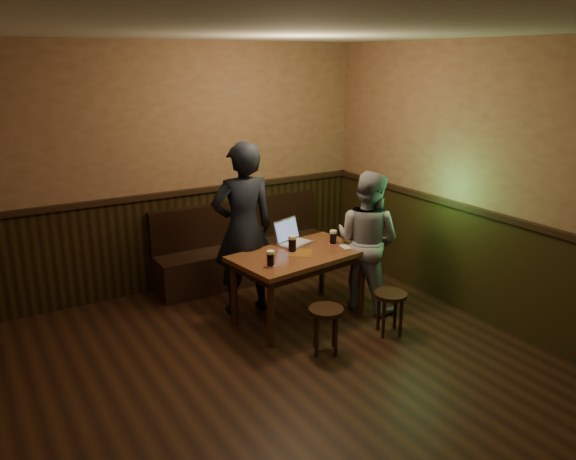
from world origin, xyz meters
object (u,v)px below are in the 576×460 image
(stool_left, at_px, (326,317))
(stool_right, at_px, (390,301))
(laptop, at_px, (291,238))
(pint_left, at_px, (271,258))
(pub_table, at_px, (299,261))
(person_suit, at_px, (243,229))
(pint_mid, at_px, (292,244))
(bench, at_px, (244,255))
(person_grey, at_px, (367,241))
(pint_right, at_px, (333,237))

(stool_left, height_order, stool_right, stool_left)
(stool_right, height_order, laptop, laptop)
(pint_left, bearing_deg, pub_table, 22.89)
(pint_left, xyz_separation_m, person_suit, (0.04, 0.66, 0.11))
(pint_mid, bearing_deg, pint_left, -147.46)
(bench, bearing_deg, stool_left, -94.78)
(person_grey, bearing_deg, laptop, 35.98)
(pint_right, distance_m, person_grey, 0.37)
(pint_left, height_order, person_suit, person_suit)
(stool_right, bearing_deg, person_grey, 73.03)
(pub_table, bearing_deg, person_grey, -17.48)
(pub_table, xyz_separation_m, pint_right, (0.45, 0.05, 0.17))
(pub_table, bearing_deg, pint_right, -1.19)
(person_suit, bearing_deg, laptop, 167.91)
(stool_right, xyz_separation_m, person_suit, (-0.97, 1.22, 0.57))
(pub_table, relative_size, laptop, 3.38)
(bench, xyz_separation_m, pub_table, (0.00, -1.27, 0.32))
(stool_left, height_order, pint_mid, pint_mid)
(stool_left, distance_m, stool_right, 0.74)
(pub_table, xyz_separation_m, laptop, (0.09, 0.30, 0.16))
(stool_right, height_order, pint_mid, pint_mid)
(pint_left, relative_size, person_suit, 0.08)
(pint_mid, bearing_deg, laptop, 60.46)
(pint_right, relative_size, laptop, 0.35)
(bench, distance_m, pint_mid, 1.31)
(bench, distance_m, pub_table, 1.31)
(pint_right, distance_m, person_suit, 0.95)
(pint_mid, distance_m, pint_right, 0.50)
(bench, xyz_separation_m, pint_left, (-0.44, -1.46, 0.49))
(bench, xyz_separation_m, stool_left, (-0.17, -2.00, 0.04))
(pint_mid, xyz_separation_m, laptop, (0.13, 0.23, -0.02))
(stool_right, distance_m, person_grey, 0.77)
(pint_left, distance_m, laptop, 0.71)
(bench, height_order, laptop, laptop)
(pint_mid, height_order, person_grey, person_grey)
(pub_table, distance_m, pint_left, 0.51)
(person_suit, bearing_deg, pint_mid, 138.73)
(pint_right, bearing_deg, stool_right, -81.15)
(pint_left, xyz_separation_m, pint_mid, (0.39, 0.25, 0.01))
(stool_right, xyz_separation_m, pint_left, (-1.02, 0.56, 0.46))
(bench, distance_m, stool_left, 2.00)
(stool_right, height_order, person_suit, person_suit)
(stool_right, bearing_deg, pint_left, 150.95)
(stool_right, relative_size, pint_left, 2.80)
(stool_right, relative_size, person_grey, 0.29)
(stool_left, distance_m, pint_mid, 0.92)
(laptop, bearing_deg, bench, 76.03)
(pub_table, relative_size, pint_mid, 8.55)
(pint_mid, relative_size, pint_right, 1.12)
(bench, bearing_deg, pint_mid, -92.13)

